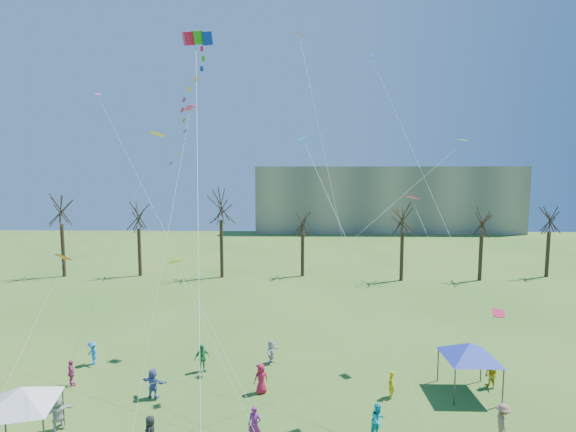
{
  "coord_description": "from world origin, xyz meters",
  "views": [
    {
      "loc": [
        1.25,
        -13.31,
        12.81
      ],
      "look_at": [
        0.83,
        5.0,
        11.0
      ],
      "focal_mm": 25.0,
      "sensor_mm": 36.0,
      "label": 1
    }
  ],
  "objects_px": {
    "big_box_kite": "(192,108)",
    "canopy_tent_blue": "(470,350)",
    "distant_building": "(385,199)",
    "canopy_tent_white": "(21,396)"
  },
  "relations": [
    {
      "from": "big_box_kite",
      "to": "canopy_tent_blue",
      "type": "distance_m",
      "value": 21.18
    },
    {
      "from": "distant_building",
      "to": "canopy_tent_white",
      "type": "height_order",
      "value": "distant_building"
    },
    {
      "from": "big_box_kite",
      "to": "canopy_tent_white",
      "type": "bearing_deg",
      "value": -145.86
    },
    {
      "from": "distant_building",
      "to": "canopy_tent_white",
      "type": "distance_m",
      "value": 84.91
    },
    {
      "from": "big_box_kite",
      "to": "canopy_tent_white",
      "type": "height_order",
      "value": "big_box_kite"
    },
    {
      "from": "big_box_kite",
      "to": "canopy_tent_blue",
      "type": "bearing_deg",
      "value": 2.17
    },
    {
      "from": "big_box_kite",
      "to": "canopy_tent_white",
      "type": "xyz_separation_m",
      "value": [
        -7.11,
        -4.82,
        -13.97
      ]
    },
    {
      "from": "canopy_tent_blue",
      "to": "canopy_tent_white",
      "type": "bearing_deg",
      "value": -166.76
    },
    {
      "from": "distant_building",
      "to": "canopy_tent_blue",
      "type": "distance_m",
      "value": 73.33
    },
    {
      "from": "distant_building",
      "to": "canopy_tent_white",
      "type": "bearing_deg",
      "value": -113.36
    }
  ]
}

